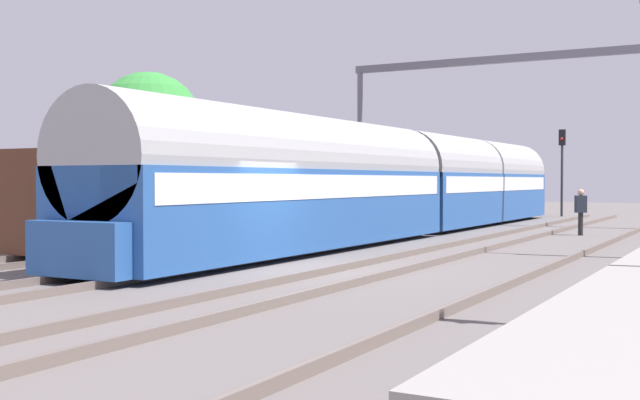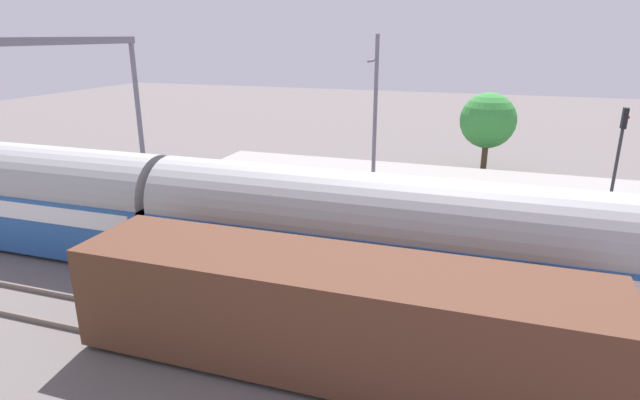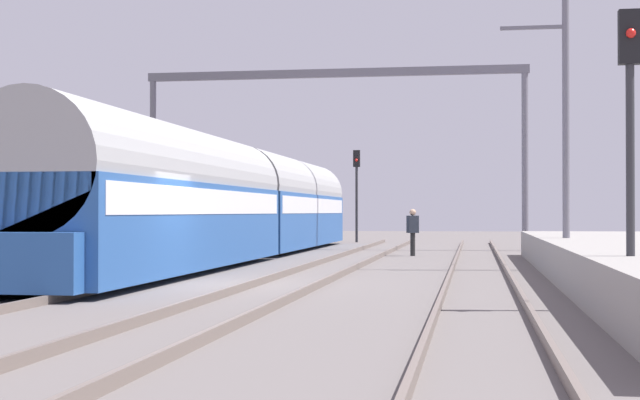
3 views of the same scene
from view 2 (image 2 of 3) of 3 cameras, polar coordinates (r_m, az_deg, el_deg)
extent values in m
plane|color=#655D5C|center=(18.62, 19.82, -8.65)|extent=(120.00, 120.00, 0.00)
cube|color=#6E6058|center=(13.84, 20.10, -18.18)|extent=(0.08, 60.00, 0.16)
cube|color=#6E6058|center=(16.12, 19.96, -12.66)|extent=(0.08, 60.00, 0.16)
cube|color=#6E6058|center=(17.38, 19.90, -10.33)|extent=(0.08, 60.00, 0.16)
cube|color=#6E6058|center=(19.81, 19.81, -6.76)|extent=(0.08, 60.00, 0.16)
cube|color=#6E6058|center=(21.14, 19.77, -5.20)|extent=(0.08, 60.00, 0.16)
cube|color=#6E6058|center=(23.65, 19.71, -2.74)|extent=(0.08, 60.00, 0.16)
cube|color=#6E6058|center=(25.01, 19.68, -1.63)|extent=(0.08, 60.00, 0.16)
cube|color=gray|center=(27.86, 15.61, 1.51)|extent=(4.40, 28.00, 0.90)
cube|color=#28569E|center=(16.38, 8.03, -6.53)|extent=(2.90, 16.00, 2.20)
cube|color=white|center=(16.13, 8.13, -4.49)|extent=(2.93, 15.36, 0.64)
cylinder|color=#A2A2A2|center=(15.89, 8.23, -2.26)|extent=(2.84, 16.00, 2.84)
cube|color=#563323|center=(12.83, 1.36, -12.42)|extent=(2.80, 13.00, 2.70)
cube|color=black|center=(13.53, 1.32, -17.18)|extent=(2.52, 11.96, 0.10)
cylinder|color=black|center=(25.78, -14.19, 0.26)|extent=(0.25, 0.25, 0.85)
cube|color=#232833|center=(25.57, -14.31, 1.85)|extent=(0.47, 0.41, 0.64)
sphere|color=tan|center=(25.45, -14.39, 2.80)|extent=(0.24, 0.24, 0.24)
cylinder|color=#2D2D33|center=(26.66, 29.80, 2.57)|extent=(0.14, 0.14, 4.06)
cube|color=black|center=(26.22, 30.63, 7.79)|extent=(0.36, 0.20, 0.90)
sphere|color=red|center=(26.24, 30.90, 7.85)|extent=(0.16, 0.16, 0.16)
cylinder|color=slate|center=(31.87, -19.45, 9.24)|extent=(0.28, 0.28, 7.50)
cube|color=slate|center=(25.61, -31.80, 14.64)|extent=(16.79, 0.24, 0.36)
cylinder|color=slate|center=(26.29, 6.10, 9.06)|extent=(0.20, 0.20, 8.00)
cube|color=slate|center=(25.13, 5.86, 15.09)|extent=(1.80, 0.10, 0.10)
cylinder|color=#4C3826|center=(33.22, 17.73, 4.71)|extent=(0.36, 0.36, 1.81)
sphere|color=#368D3A|center=(32.83, 18.08, 8.36)|extent=(3.31, 3.31, 3.31)
camera|label=1|loc=(31.93, 49.92, 0.74)|focal=44.41mm
camera|label=3|loc=(32.23, 60.08, -2.67)|focal=53.66mm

